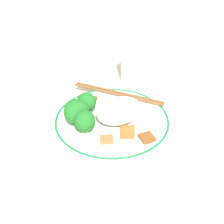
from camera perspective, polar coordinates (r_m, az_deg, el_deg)
The scene contains 13 objects.
ground_plane at distance 0.71m, azimuth 0.00°, elevation -2.32°, with size 3.00×3.00×0.00m, color beige.
plate at distance 0.70m, azimuth 0.00°, elevation -1.71°, with size 0.26×0.26×0.02m.
rice_mound at distance 0.69m, azimuth 1.31°, elevation 0.28°, with size 0.11×0.08×0.04m.
broccoli_back_left at distance 0.70m, azimuth -4.71°, elevation 1.74°, with size 0.04×0.04×0.06m.
broccoli_back_center at distance 0.67m, azimuth -6.53°, elevation 0.03°, with size 0.06×0.06×0.06m.
broccoli_back_right at distance 0.64m, azimuth -4.85°, elevation -1.83°, with size 0.05×0.05×0.05m.
meat_near_front at distance 0.75m, azimuth -4.00°, elevation 2.18°, with size 0.04×0.04×0.01m.
meat_near_left at distance 0.64m, azimuth -0.98°, elevation -5.03°, with size 0.03×0.03×0.01m.
meat_near_right at distance 0.74m, azimuth 1.06°, elevation 1.69°, with size 0.03×0.03×0.01m.
meat_near_back at distance 0.65m, azimuth 6.39°, elevation -4.69°, with size 0.03×0.03×0.01m.
meat_on_rice_edge at distance 0.65m, azimuth 2.85°, elevation -3.66°, with size 0.05×0.05×0.01m.
chopsticks at distance 0.78m, azimuth 1.12°, elevation 3.39°, with size 0.13×0.21×0.01m.
drinking_glass at distance 0.84m, azimuth 4.16°, elevation 8.75°, with size 0.07×0.07×0.11m.
Camera 1 is at (-0.34, -0.44, 0.44)m, focal length 50.00 mm.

